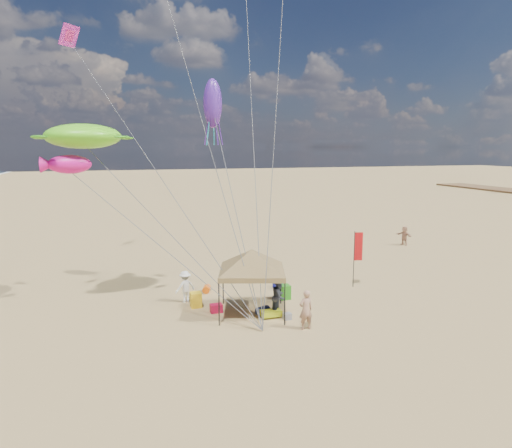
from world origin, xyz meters
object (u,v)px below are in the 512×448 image
object	(u,v)px
cooler_red	(216,308)
chair_yellow	(196,300)
canopy_tent	(252,252)
beach_cart	(271,313)
chair_green	(285,292)
cooler_blue	(279,284)
person_near_a	(306,310)
person_near_c	(185,287)
person_near_b	(279,297)
feather_flag	(357,250)
person_far_c	(404,236)

from	to	relation	value
cooler_red	chair_yellow	bearing A→B (deg)	127.72
cooler_red	canopy_tent	bearing A→B (deg)	-23.78
beach_cart	chair_green	bearing A→B (deg)	56.17
cooler_blue	person_near_a	world-z (taller)	person_near_a
cooler_red	beach_cart	world-z (taller)	cooler_red
cooler_blue	chair_green	bearing A→B (deg)	-100.65
beach_cart	person_near_c	world-z (taller)	person_near_c
person_near_a	person_near_b	bearing A→B (deg)	-78.18
feather_flag	person_near_b	world-z (taller)	feather_flag
chair_yellow	person_near_a	distance (m)	5.55
beach_cart	person_near_c	xyz separation A→B (m)	(-3.26, 3.15, 0.57)
chair_green	person_near_a	bearing A→B (deg)	-98.25
person_near_b	person_far_c	xyz separation A→B (m)	(14.24, 11.20, -0.12)
chair_yellow	person_far_c	xyz separation A→B (m)	(17.56, 9.00, 0.39)
chair_yellow	cooler_blue	bearing A→B (deg)	19.30
cooler_red	cooler_blue	xyz separation A→B (m)	(3.95, 2.62, 0.00)
cooler_blue	feather_flag	bearing A→B (deg)	-14.58
canopy_tent	person_far_c	world-z (taller)	canopy_tent
canopy_tent	person_near_a	xyz separation A→B (m)	(1.57, -2.37, -2.01)
cooler_blue	person_near_c	bearing A→B (deg)	-170.79
feather_flag	cooler_red	world-z (taller)	feather_flag
person_near_a	person_near_c	bearing A→B (deg)	-52.51
cooler_red	feather_flag	bearing A→B (deg)	11.17
feather_flag	person_far_c	world-z (taller)	feather_flag
person_near_c	canopy_tent	bearing A→B (deg)	119.74
chair_green	person_near_a	world-z (taller)	person_near_a
chair_yellow	person_far_c	world-z (taller)	person_far_c
chair_yellow	person_near_c	size ratio (longest dim) A/B	0.45
person_far_c	canopy_tent	bearing A→B (deg)	-75.42
cooler_blue	chair_green	xyz separation A→B (m)	(-0.33, -1.78, 0.16)
chair_yellow	cooler_red	bearing A→B (deg)	-52.28
feather_flag	person_near_c	world-z (taller)	feather_flag
feather_flag	person_near_b	distance (m)	6.20
cooler_red	cooler_blue	bearing A→B (deg)	33.55
chair_green	person_near_c	world-z (taller)	person_near_c
cooler_red	person_near_c	distance (m)	2.19
chair_yellow	person_near_a	xyz separation A→B (m)	(3.81, -4.00, 0.48)
beach_cart	person_far_c	bearing A→B (deg)	37.68
cooler_blue	person_near_b	size ratio (longest dim) A/B	0.31
chair_yellow	person_near_b	world-z (taller)	person_near_b
chair_yellow	person_far_c	distance (m)	19.74
cooler_blue	person_near_c	world-z (taller)	person_near_c
chair_yellow	person_near_b	xyz separation A→B (m)	(3.32, -2.20, 0.51)
person_near_b	person_far_c	distance (m)	18.12
feather_flag	chair_green	distance (m)	4.72
chair_yellow	person_near_b	size ratio (longest dim) A/B	0.41
feather_flag	person_near_a	world-z (taller)	feather_flag
canopy_tent	person_far_c	size ratio (longest dim) A/B	3.58
cooler_red	chair_green	size ratio (longest dim) A/B	0.77
chair_yellow	person_near_a	bearing A→B (deg)	-46.41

